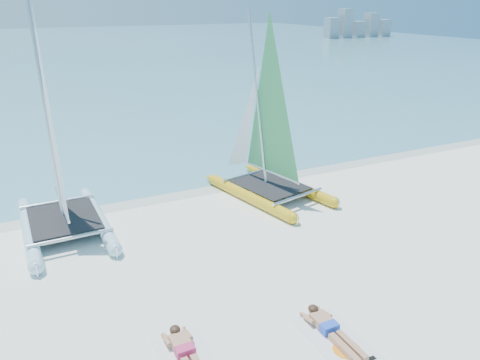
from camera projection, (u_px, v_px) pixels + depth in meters
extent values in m
plane|color=white|center=(256.00, 264.00, 12.06)|extent=(140.00, 140.00, 0.00)
cube|color=#78B4C8|center=(44.00, 49.00, 64.87)|extent=(140.00, 115.00, 0.01)
cube|color=silver|center=(184.00, 191.00, 16.67)|extent=(140.00, 1.40, 0.01)
cube|color=#999EA8|center=(331.00, 28.00, 83.09)|extent=(2.00, 2.00, 3.50)
cube|color=#999EA8|center=(345.00, 23.00, 84.05)|extent=(2.00, 2.00, 5.00)
cube|color=#999EA8|center=(358.00, 29.00, 85.67)|extent=(2.00, 2.00, 2.80)
cube|color=#999EA8|center=(371.00, 25.00, 86.65)|extent=(2.00, 2.00, 4.20)
cube|color=#999EA8|center=(383.00, 28.00, 88.10)|extent=(2.00, 2.00, 3.00)
cylinder|color=#C2EDFF|center=(29.00, 231.00, 13.32)|extent=(0.46, 4.36, 0.38)
cone|color=#C2EDFF|center=(23.00, 201.00, 15.31)|extent=(0.38, 0.56, 0.37)
cylinder|color=#C2EDFF|center=(99.00, 218.00, 14.14)|extent=(0.46, 4.36, 0.38)
cone|color=#C2EDFF|center=(84.00, 191.00, 16.14)|extent=(0.38, 0.56, 0.37)
cube|color=black|center=(64.00, 218.00, 13.65)|extent=(1.92, 2.43, 0.03)
cylinder|color=silver|center=(46.00, 112.00, 13.22)|extent=(0.11, 1.15, 6.00)
cylinder|color=gold|center=(249.00, 197.00, 15.68)|extent=(1.26, 4.20, 0.37)
cone|color=gold|center=(210.00, 178.00, 17.38)|extent=(0.46, 0.60, 0.35)
cylinder|color=gold|center=(290.00, 184.00, 16.77)|extent=(1.26, 4.20, 0.37)
cone|color=gold|center=(249.00, 167.00, 18.47)|extent=(0.46, 0.60, 0.35)
cube|color=black|center=(270.00, 184.00, 16.15)|extent=(2.27, 2.65, 0.03)
cylinder|color=silver|center=(257.00, 98.00, 15.66)|extent=(0.32, 1.10, 5.81)
cube|color=tan|center=(182.00, 345.00, 9.05)|extent=(0.36, 0.55, 0.17)
cube|color=#CB2F62|center=(185.00, 351.00, 8.88)|extent=(0.37, 0.22, 0.17)
sphere|color=tan|center=(175.00, 332.00, 9.34)|extent=(0.21, 0.21, 0.21)
ellipsoid|color=#351F13|center=(175.00, 330.00, 9.34)|extent=(0.22, 0.24, 0.15)
cube|color=white|center=(336.00, 339.00, 9.36)|extent=(1.00, 1.85, 0.02)
cube|color=tan|center=(324.00, 322.00, 9.68)|extent=(0.36, 0.55, 0.17)
cube|color=blue|center=(329.00, 328.00, 9.51)|extent=(0.37, 0.22, 0.17)
cube|color=tan|center=(348.00, 348.00, 9.02)|extent=(0.31, 0.85, 0.13)
sphere|color=tan|center=(313.00, 311.00, 9.97)|extent=(0.21, 0.21, 0.21)
ellipsoid|color=#351F13|center=(313.00, 309.00, 9.97)|extent=(0.22, 0.24, 0.15)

